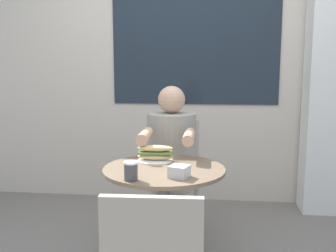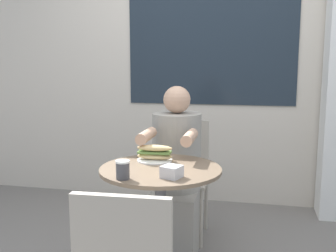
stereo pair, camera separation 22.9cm
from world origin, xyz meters
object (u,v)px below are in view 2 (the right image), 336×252
object	(u,v)px
cafe_table	(161,203)
drink_cup	(123,170)
sandwich_on_plate	(155,154)
seated_diner	(176,182)
diner_chair	(184,166)

from	to	relation	value
cafe_table	drink_cup	world-z (taller)	drink_cup
cafe_table	drink_cup	xyz separation A→B (m)	(-0.13, -0.25, 0.25)
sandwich_on_plate	drink_cup	distance (m)	0.39
sandwich_on_plate	cafe_table	bearing A→B (deg)	-64.13
cafe_table	drink_cup	size ratio (longest dim) A/B	7.97
cafe_table	sandwich_on_plate	world-z (taller)	sandwich_on_plate
cafe_table	sandwich_on_plate	bearing A→B (deg)	115.87
cafe_table	drink_cup	bearing A→B (deg)	-118.32
seated_diner	drink_cup	bearing A→B (deg)	80.85
diner_chair	seated_diner	xyz separation A→B (m)	(0.00, -0.35, -0.02)
drink_cup	cafe_table	bearing A→B (deg)	61.68
diner_chair	sandwich_on_plate	size ratio (longest dim) A/B	4.13
cafe_table	seated_diner	size ratio (longest dim) A/B	0.64
sandwich_on_plate	drink_cup	size ratio (longest dim) A/B	2.27
cafe_table	diner_chair	world-z (taller)	diner_chair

